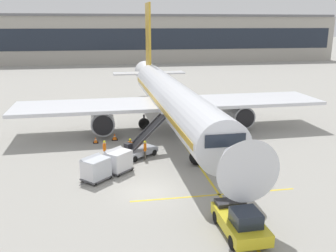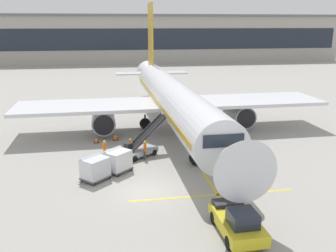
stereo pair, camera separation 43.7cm
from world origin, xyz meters
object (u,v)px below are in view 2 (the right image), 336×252
(belt_loader, at_px, (141,146))
(baggage_cart_second, at_px, (95,168))
(ground_crew_marshaller, at_px, (145,149))
(safety_cone_engine_keepout, at_px, (115,137))
(ground_crew_by_loader, at_px, (105,148))
(pushback_tug, at_px, (238,222))
(baggage_cart_lead, at_px, (117,160))
(parked_airplane, at_px, (172,99))
(safety_cone_wingtip, at_px, (96,140))
(ground_crew_by_carts, at_px, (130,146))

(belt_loader, relative_size, baggage_cart_second, 1.89)
(ground_crew_marshaller, bearing_deg, safety_cone_engine_keepout, 111.48)
(baggage_cart_second, bearing_deg, safety_cone_engine_keepout, 80.00)
(ground_crew_by_loader, bearing_deg, pushback_tug, -61.48)
(ground_crew_marshaller, bearing_deg, pushback_tug, -73.23)
(baggage_cart_lead, bearing_deg, belt_loader, 57.45)
(baggage_cart_lead, distance_m, safety_cone_engine_keepout, 8.84)
(pushback_tug, distance_m, ground_crew_marshaller, 13.75)
(baggage_cart_second, xyz_separation_m, pushback_tug, (8.25, -9.24, -0.17))
(parked_airplane, height_order, baggage_cart_second, parked_airplane)
(parked_airplane, relative_size, safety_cone_engine_keepout, 63.35)
(pushback_tug, xyz_separation_m, safety_cone_engine_keepout, (-6.45, 19.48, -0.48))
(pushback_tug, height_order, safety_cone_wingtip, pushback_tug)
(baggage_cart_second, relative_size, safety_cone_wingtip, 4.19)
(belt_loader, xyz_separation_m, baggage_cart_lead, (-2.19, -3.43, 0.07))
(baggage_cart_lead, height_order, ground_crew_by_loader, baggage_cart_lead)
(ground_crew_by_loader, relative_size, safety_cone_engine_keepout, 2.48)
(baggage_cart_lead, distance_m, ground_crew_by_loader, 3.33)
(ground_crew_by_carts, bearing_deg, pushback_tug, -69.60)
(belt_loader, height_order, safety_cone_wingtip, belt_loader)
(belt_loader, bearing_deg, baggage_cart_second, -129.31)
(parked_airplane, distance_m, ground_crew_marshaller, 10.21)
(baggage_cart_lead, relative_size, ground_crew_by_carts, 1.46)
(ground_crew_by_loader, bearing_deg, baggage_cart_second, -99.19)
(baggage_cart_lead, xyz_separation_m, baggage_cart_second, (-1.78, -1.42, 0.00))
(belt_loader, bearing_deg, baggage_cart_lead, -122.55)
(pushback_tug, height_order, ground_crew_by_loader, pushback_tug)
(ground_crew_by_loader, distance_m, safety_cone_wingtip, 5.08)
(pushback_tug, bearing_deg, belt_loader, 106.90)
(safety_cone_engine_keepout, xyz_separation_m, safety_cone_wingtip, (-1.95, -0.70, -0.05))
(parked_airplane, height_order, ground_crew_marshaller, parked_airplane)
(ground_crew_by_loader, bearing_deg, baggage_cart_lead, -71.80)
(safety_cone_engine_keepout, bearing_deg, belt_loader, -68.07)
(ground_crew_by_carts, xyz_separation_m, safety_cone_engine_keepout, (-1.23, 5.44, -0.66))
(baggage_cart_second, distance_m, ground_crew_by_loader, 4.64)
(ground_crew_by_carts, bearing_deg, belt_loader, 3.38)
(safety_cone_engine_keepout, bearing_deg, parked_airplane, 22.62)
(baggage_cart_lead, xyz_separation_m, ground_crew_by_loader, (-1.04, 3.17, -0.00))
(ground_crew_marshaller, relative_size, safety_cone_wingtip, 2.86)
(belt_loader, xyz_separation_m, safety_cone_wingtip, (-4.12, 4.69, -0.64))
(ground_crew_marshaller, distance_m, safety_cone_engine_keepout, 6.81)
(baggage_cart_lead, xyz_separation_m, ground_crew_by_carts, (1.25, 3.38, -0.00))
(parked_airplane, bearing_deg, baggage_cart_second, -122.67)
(baggage_cart_lead, height_order, ground_crew_by_carts, baggage_cart_lead)
(safety_cone_engine_keepout, bearing_deg, ground_crew_by_loader, -100.65)
(ground_crew_by_carts, bearing_deg, baggage_cart_lead, -110.33)
(safety_cone_wingtip, bearing_deg, baggage_cart_lead, -76.65)
(baggage_cart_lead, bearing_deg, ground_crew_marshaller, 45.04)
(belt_loader, distance_m, baggage_cart_second, 6.27)
(pushback_tug, xyz_separation_m, ground_crew_by_carts, (-5.22, 14.04, 0.17))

